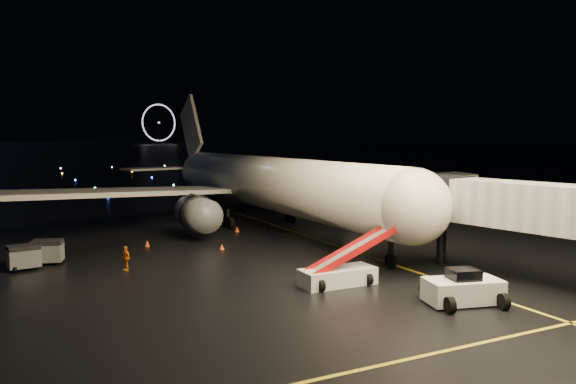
{
  "coord_description": "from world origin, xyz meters",
  "views": [
    {
      "loc": [
        -13.31,
        -28.32,
        9.46
      ],
      "look_at": [
        6.92,
        12.0,
        5.0
      ],
      "focal_mm": 35.0,
      "sensor_mm": 36.0,
      "label": 1
    }
  ],
  "objects_px": {
    "belt_loader": "(338,258)",
    "crew_c": "(126,258)",
    "baggage_cart_1": "(24,257)",
    "baggage_cart_0": "(48,252)",
    "airliner": "(255,153)",
    "pushback_tug": "(463,286)"
  },
  "relations": [
    {
      "from": "belt_loader",
      "to": "crew_c",
      "type": "height_order",
      "value": "belt_loader"
    },
    {
      "from": "baggage_cart_1",
      "to": "baggage_cart_0",
      "type": "bearing_deg",
      "value": 26.72
    },
    {
      "from": "airliner",
      "to": "baggage_cart_0",
      "type": "distance_m",
      "value": 25.33
    },
    {
      "from": "airliner",
      "to": "baggage_cart_0",
      "type": "relative_size",
      "value": 25.59
    },
    {
      "from": "belt_loader",
      "to": "crew_c",
      "type": "bearing_deg",
      "value": 138.53
    },
    {
      "from": "belt_loader",
      "to": "baggage_cart_0",
      "type": "bearing_deg",
      "value": 137.68
    },
    {
      "from": "pushback_tug",
      "to": "baggage_cart_0",
      "type": "distance_m",
      "value": 29.6
    },
    {
      "from": "belt_loader",
      "to": "baggage_cart_1",
      "type": "relative_size",
      "value": 3.47
    },
    {
      "from": "pushback_tug",
      "to": "belt_loader",
      "type": "relative_size",
      "value": 0.58
    },
    {
      "from": "belt_loader",
      "to": "airliner",
      "type": "bearing_deg",
      "value": 78.16
    },
    {
      "from": "airliner",
      "to": "baggage_cart_1",
      "type": "relative_size",
      "value": 25.98
    },
    {
      "from": "baggage_cart_0",
      "to": "pushback_tug",
      "type": "bearing_deg",
      "value": -30.25
    },
    {
      "from": "crew_c",
      "to": "airliner",
      "type": "bearing_deg",
      "value": 114.45
    },
    {
      "from": "crew_c",
      "to": "baggage_cart_0",
      "type": "xyz_separation_m",
      "value": [
        -4.81,
        4.71,
        0.01
      ]
    },
    {
      "from": "baggage_cart_1",
      "to": "crew_c",
      "type": "bearing_deg",
      "value": -38.38
    },
    {
      "from": "baggage_cart_1",
      "to": "belt_loader",
      "type": "bearing_deg",
      "value": -47.36
    },
    {
      "from": "crew_c",
      "to": "baggage_cart_1",
      "type": "relative_size",
      "value": 0.85
    },
    {
      "from": "airliner",
      "to": "pushback_tug",
      "type": "relative_size",
      "value": 12.81
    },
    {
      "from": "pushback_tug",
      "to": "belt_loader",
      "type": "distance_m",
      "value": 7.9
    },
    {
      "from": "pushback_tug",
      "to": "belt_loader",
      "type": "height_order",
      "value": "belt_loader"
    },
    {
      "from": "airliner",
      "to": "crew_c",
      "type": "relative_size",
      "value": 30.54
    },
    {
      "from": "pushback_tug",
      "to": "baggage_cart_0",
      "type": "bearing_deg",
      "value": 148.07
    }
  ]
}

